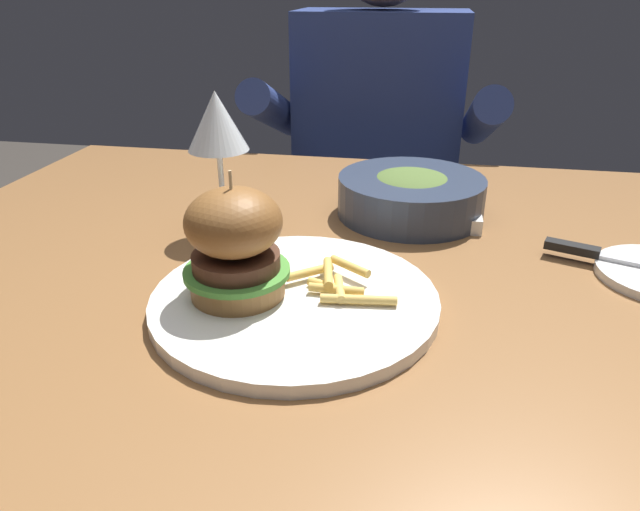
% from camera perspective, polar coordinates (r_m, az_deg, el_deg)
% --- Properties ---
extents(dining_table, '(1.22, 0.93, 0.74)m').
position_cam_1_polar(dining_table, '(0.67, 5.15, -8.98)').
color(dining_table, brown).
rests_on(dining_table, ground).
extents(main_plate, '(0.29, 0.29, 0.01)m').
position_cam_1_polar(main_plate, '(0.57, -2.52, -4.48)').
color(main_plate, white).
rests_on(main_plate, dining_table).
extents(burger_sandwich, '(0.10, 0.10, 0.13)m').
position_cam_1_polar(burger_sandwich, '(0.55, -8.50, 1.21)').
color(burger_sandwich, '#9E6B38').
rests_on(burger_sandwich, main_plate).
extents(fries_pile, '(0.12, 0.08, 0.02)m').
position_cam_1_polar(fries_pile, '(0.57, 1.75, -2.75)').
color(fries_pile, '#E0B251').
rests_on(fries_pile, main_plate).
extents(wine_glass, '(0.08, 0.08, 0.18)m').
position_cam_1_polar(wine_glass, '(0.71, -10.24, 12.42)').
color(wine_glass, silver).
rests_on(wine_glass, dining_table).
extents(table_knife, '(0.18, 0.08, 0.01)m').
position_cam_1_polar(table_knife, '(0.72, 27.45, -0.19)').
color(table_knife, silver).
rests_on(table_knife, bread_plate).
extents(butter_dish, '(0.08, 0.06, 0.04)m').
position_cam_1_polar(butter_dish, '(0.78, 12.92, 3.80)').
color(butter_dish, white).
rests_on(butter_dish, dining_table).
extents(soup_bowl, '(0.20, 0.20, 0.06)m').
position_cam_1_polar(soup_bowl, '(0.80, 9.06, 6.05)').
color(soup_bowl, '#2D384C').
rests_on(soup_bowl, dining_table).
extents(diner_person, '(0.51, 0.36, 1.18)m').
position_cam_1_polar(diner_person, '(1.38, 5.50, 5.67)').
color(diner_person, '#282833').
rests_on(diner_person, ground).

